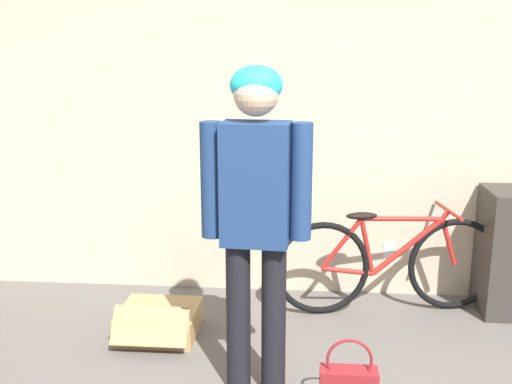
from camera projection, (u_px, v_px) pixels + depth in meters
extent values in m
cube|color=beige|center=(319.00, 124.00, 4.38)|extent=(8.00, 0.06, 2.60)
cube|color=white|center=(389.00, 250.00, 4.53)|extent=(0.08, 0.01, 0.12)
cylinder|color=black|center=(238.00, 317.00, 3.25)|extent=(0.13, 0.13, 0.85)
cylinder|color=black|center=(274.00, 318.00, 3.23)|extent=(0.13, 0.13, 0.85)
cube|color=navy|center=(256.00, 184.00, 3.06)|extent=(0.36, 0.24, 0.64)
cylinder|color=navy|center=(211.00, 180.00, 3.08)|extent=(0.11, 0.11, 0.61)
cylinder|color=navy|center=(301.00, 182.00, 3.04)|extent=(0.11, 0.11, 0.61)
sphere|color=#DBB28E|center=(256.00, 93.00, 2.96)|extent=(0.23, 0.23, 0.23)
ellipsoid|color=#23B7CC|center=(256.00, 85.00, 2.96)|extent=(0.26, 0.24, 0.20)
torus|color=black|center=(322.00, 268.00, 4.19)|extent=(0.68, 0.16, 0.68)
torus|color=black|center=(454.00, 264.00, 4.27)|extent=(0.68, 0.16, 0.68)
cylinder|color=red|center=(347.00, 271.00, 4.21)|extent=(0.37, 0.09, 0.08)
cylinder|color=red|center=(341.00, 244.00, 4.16)|extent=(0.30, 0.08, 0.38)
cylinder|color=red|center=(367.00, 246.00, 4.18)|extent=(0.13, 0.05, 0.42)
cylinder|color=red|center=(407.00, 246.00, 4.21)|extent=(0.51, 0.12, 0.42)
cylinder|color=red|center=(402.00, 219.00, 4.15)|extent=(0.58, 0.13, 0.05)
cylinder|color=red|center=(448.00, 242.00, 4.22)|extent=(0.15, 0.06, 0.35)
cylinder|color=red|center=(445.00, 215.00, 4.17)|extent=(0.07, 0.04, 0.08)
cylinder|color=red|center=(449.00, 211.00, 4.17)|extent=(0.10, 0.46, 0.02)
ellipsoid|color=black|center=(362.00, 216.00, 4.12)|extent=(0.23, 0.12, 0.05)
torus|color=maroon|center=(350.00, 360.00, 3.05)|extent=(0.24, 0.02, 0.24)
cube|color=tan|center=(159.00, 321.00, 3.95)|extent=(0.51, 0.46, 0.18)
cube|color=tan|center=(150.00, 326.00, 3.71)|extent=(0.48, 0.16, 0.20)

